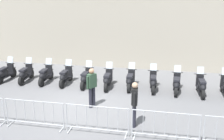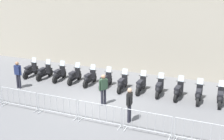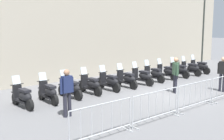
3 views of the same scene
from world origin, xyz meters
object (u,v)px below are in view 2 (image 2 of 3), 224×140
object	(u,v)px
motorcycle_0	(30,70)
motorcycle_9	(178,91)
motorcycle_6	(122,84)
barrier_segment_3	(99,114)
motorcycle_3	(74,76)
motorcycle_4	(89,78)
barrier_segment_5	(202,133)
motorcycle_1	(44,72)
barrier_segment_4	(147,123)
motorcycle_10	(199,95)
officer_near_row_end	(129,103)
barrier_segment_1	(19,99)
motorcycle_8	(159,88)
motorcycle_7	(141,85)
barrier_segment_2	(57,106)
officer_by_barriers	(18,73)
motorcycle_5	(105,81)
officer_mid_plaza	(103,88)
motorcycle_11	(220,97)
motorcycle_2	(59,74)

from	to	relation	value
motorcycle_0	motorcycle_9	distance (m)	10.28
motorcycle_6	barrier_segment_3	world-z (taller)	motorcycle_6
motorcycle_3	motorcycle_4	world-z (taller)	same
motorcycle_6	barrier_segment_5	distance (m)	6.98
motorcycle_9	motorcycle_1	bearing A→B (deg)	173.60
motorcycle_4	motorcycle_6	size ratio (longest dim) A/B	1.00
barrier_segment_4	motorcycle_1	bearing A→B (deg)	145.67
motorcycle_0	motorcycle_10	xyz separation A→B (m)	(11.35, -1.34, 0.00)
barrier_segment_4	officer_near_row_end	xyz separation A→B (m)	(-1.04, 0.95, 0.45)
motorcycle_10	barrier_segment_1	size ratio (longest dim) A/B	0.77
motorcycle_0	motorcycle_9	world-z (taller)	same
motorcycle_6	motorcycle_8	world-z (taller)	same
motorcycle_7	barrier_segment_3	world-z (taller)	motorcycle_7
barrier_segment_2	officer_by_barriers	bearing A→B (deg)	144.20
motorcycle_5	barrier_segment_3	bearing A→B (deg)	-75.77
motorcycle_6	barrier_segment_1	bearing A→B (deg)	-138.91
motorcycle_1	motorcycle_8	bearing A→B (deg)	-5.83
barrier_segment_4	officer_mid_plaza	bearing A→B (deg)	138.43
motorcycle_9	motorcycle_11	bearing A→B (deg)	-6.75
officer_mid_plaza	barrier_segment_4	bearing A→B (deg)	-41.57
motorcycle_3	barrier_segment_2	xyz separation A→B (m)	(1.12, -4.80, 0.07)
motorcycle_0	officer_mid_plaza	bearing A→B (deg)	-26.12
motorcycle_1	motorcycle_10	world-z (taller)	same
officer_mid_plaza	officer_by_barriers	bearing A→B (deg)	170.84
motorcycle_7	motorcycle_0	bearing A→B (deg)	174.36
barrier_segment_5	motorcycle_6	bearing A→B (deg)	132.75
motorcycle_10	motorcycle_3	bearing A→B (deg)	172.49
motorcycle_1	motorcycle_8	distance (m)	8.01
motorcycle_4	motorcycle_8	xyz separation A→B (m)	(4.55, -0.50, 0.00)
motorcycle_2	barrier_segment_1	xyz separation A→B (m)	(-0.08, -4.62, 0.07)
motorcycle_5	motorcycle_9	size ratio (longest dim) A/B	1.00
motorcycle_8	officer_near_row_end	distance (m)	3.90
motorcycle_0	officer_by_barriers	xyz separation A→B (m)	(0.49, -2.17, 0.53)
motorcycle_2	motorcycle_6	distance (m)	4.57
motorcycle_7	officer_by_barriers	bearing A→B (deg)	-169.48
barrier_segment_3	officer_mid_plaza	size ratio (longest dim) A/B	1.30
barrier_segment_1	barrier_segment_4	distance (m)	7.06
motorcycle_1	barrier_segment_3	distance (m)	7.78
motorcycle_2	motorcycle_3	distance (m)	1.14
motorcycle_0	motorcycle_9	xyz separation A→B (m)	(10.21, -1.15, 0.00)
motorcycle_1	barrier_segment_2	xyz separation A→B (m)	(3.41, -4.97, 0.07)
motorcycle_2	motorcycle_9	world-z (taller)	same
motorcycle_9	barrier_segment_1	xyz separation A→B (m)	(-8.01, -3.67, 0.07)
motorcycle_9	officer_near_row_end	bearing A→B (deg)	-119.87
motorcycle_7	officer_mid_plaza	bearing A→B (deg)	-124.36
motorcycle_8	barrier_segment_2	bearing A→B (deg)	-137.66
barrier_segment_5	officer_by_barriers	world-z (taller)	officer_by_barriers
motorcycle_9	motorcycle_10	xyz separation A→B (m)	(1.14, -0.19, 0.00)
motorcycle_2	barrier_segment_1	world-z (taller)	motorcycle_2
motorcycle_2	motorcycle_10	distance (m)	9.14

